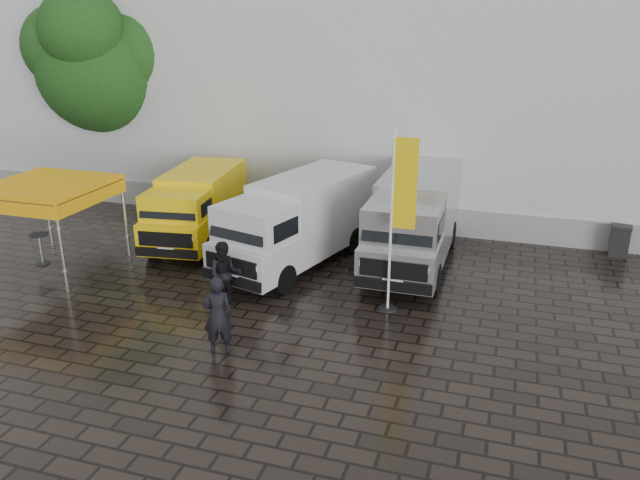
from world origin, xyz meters
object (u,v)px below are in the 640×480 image
at_px(van_silver, 414,222).
at_px(flagpole, 398,214).
at_px(person_tent, 225,275).
at_px(canopy_tent, 46,188).
at_px(van_yellow, 197,209).
at_px(cocktail_table, 41,249).
at_px(person_front, 218,315).
at_px(van_white, 297,224).
at_px(wheelie_bin, 620,241).

relative_size(van_silver, flagpole, 1.33).
bearing_deg(person_tent, van_silver, 21.27).
distance_m(van_silver, canopy_tent, 11.45).
distance_m(van_yellow, cocktail_table, 5.18).
relative_size(canopy_tent, person_front, 1.69).
bearing_deg(van_white, person_tent, -88.57).
distance_m(van_white, van_silver, 3.71).
distance_m(van_yellow, person_tent, 5.46).
bearing_deg(van_yellow, person_front, -65.89).
height_order(van_yellow, flagpole, flagpole).
relative_size(van_yellow, canopy_tent, 1.63).
xyz_separation_m(van_yellow, canopy_tent, (-3.18, -3.46, 1.37)).
distance_m(person_front, person_tent, 2.54).
height_order(van_white, canopy_tent, canopy_tent).
height_order(canopy_tent, wheelie_bin, canopy_tent).
distance_m(van_silver, wheelie_bin, 7.13).
bearing_deg(person_tent, person_front, -93.32).
relative_size(cocktail_table, person_tent, 0.54).
distance_m(canopy_tent, person_front, 8.21).
xyz_separation_m(flagpole, cocktail_table, (-11.56, -0.09, -2.26)).
height_order(cocktail_table, person_tent, person_tent).
bearing_deg(person_front, flagpole, -160.15).
distance_m(canopy_tent, cocktail_table, 2.22).
relative_size(van_yellow, wheelie_bin, 5.13).
height_order(canopy_tent, person_tent, canopy_tent).
height_order(flagpole, cocktail_table, flagpole).
xyz_separation_m(van_silver, canopy_tent, (-10.78, -3.68, 1.18)).
height_order(van_yellow, person_front, van_yellow).
bearing_deg(cocktail_table, person_tent, -8.41).
relative_size(van_yellow, cocktail_table, 5.33).
height_order(van_silver, wheelie_bin, van_silver).
bearing_deg(cocktail_table, van_white, 16.94).
distance_m(van_yellow, person_front, 7.94).
bearing_deg(van_silver, person_front, -116.34).
height_order(van_white, person_front, van_white).
xyz_separation_m(person_front, person_tent, (-0.94, 2.35, -0.04)).
bearing_deg(person_tent, cocktail_table, 146.41).
bearing_deg(wheelie_bin, flagpole, -128.01).
bearing_deg(van_white, van_yellow, -177.62).
bearing_deg(person_front, van_yellow, -83.16).
distance_m(flagpole, cocktail_table, 11.78).
relative_size(van_silver, person_tent, 3.52).
bearing_deg(wheelie_bin, van_silver, -148.96).
bearing_deg(flagpole, van_white, 147.33).
distance_m(flagpole, person_tent, 4.98).
height_order(van_silver, person_front, van_silver).
bearing_deg(person_tent, van_yellow, 100.85).
bearing_deg(van_white, flagpole, -17.24).
bearing_deg(wheelie_bin, van_white, -151.01).
height_order(flagpole, wheelie_bin, flagpole).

